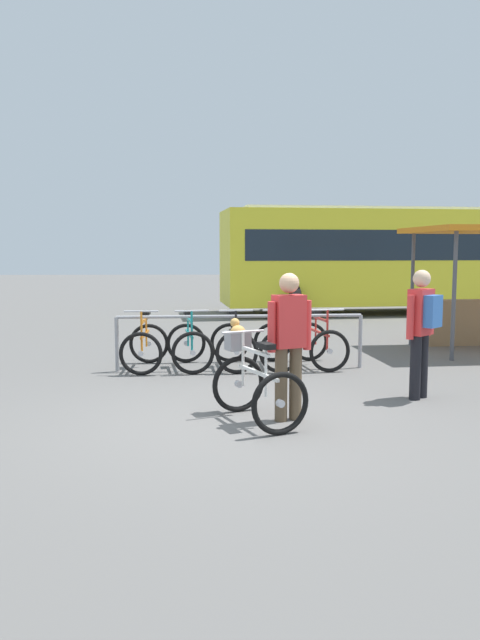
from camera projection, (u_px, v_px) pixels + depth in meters
ground_plane at (229, 422)px, 6.93m from camera, size 80.00×80.00×0.00m
bike_rack_rail at (241, 327)px, 9.85m from camera, size 3.90×0.27×0.88m
racked_bike_orange at (145, 346)px, 9.94m from camera, size 0.67×1.10×0.97m
racked_bike_teal at (189, 345)px, 9.99m from camera, size 0.82×1.19×0.97m
racked_bike_black at (233, 345)px, 10.05m from camera, size 0.76×1.18×0.98m
racked_bike_yellow at (276, 344)px, 10.11m from camera, size 0.69×1.13×0.98m
racked_bike_red at (319, 344)px, 10.17m from camera, size 0.84×1.21×0.98m
featured_bicycle at (253, 377)px, 6.95m from camera, size 1.03×1.26×1.09m
person_with_featured_bike at (289, 340)px, 6.89m from camera, size 0.50×0.31×1.64m
pedestrian_with_backpack at (422, 326)px, 7.89m from camera, size 0.47×0.47×1.64m
bus_distant at (391, 254)px, 18.63m from camera, size 10.22×4.14×3.08m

